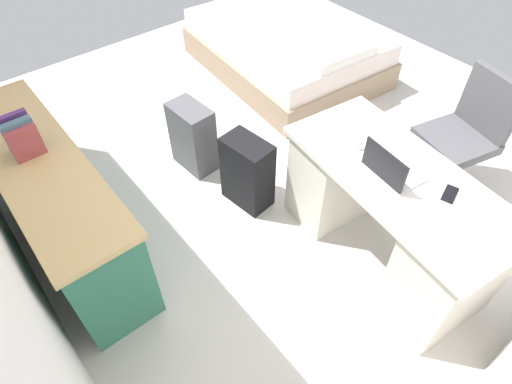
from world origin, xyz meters
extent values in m
plane|color=beige|center=(0.00, 0.00, 0.00)|extent=(5.34, 5.34, 0.00)
cube|color=silver|center=(-1.19, 0.04, 0.74)|extent=(1.51, 0.83, 0.04)
cube|color=beige|center=(-1.67, 0.10, 0.36)|extent=(0.47, 0.64, 0.72)
cube|color=beige|center=(-0.70, -0.02, 0.36)|extent=(0.47, 0.64, 0.72)
cylinder|color=black|center=(-1.07, -0.85, 0.02)|extent=(0.52, 0.52, 0.04)
cylinder|color=black|center=(-1.07, -0.85, 0.21)|extent=(0.06, 0.06, 0.42)
cube|color=#4C4C51|center=(-1.07, -0.85, 0.46)|extent=(0.56, 0.56, 0.08)
cube|color=#4C4C51|center=(-1.12, -1.04, 0.72)|extent=(0.44, 0.16, 0.44)
cube|color=#2D7056|center=(0.24, 1.63, 0.37)|extent=(1.76, 0.44, 0.75)
cube|color=tan|center=(0.24, 1.63, 0.77)|extent=(1.80, 0.48, 0.04)
cube|color=#275F49|center=(-0.16, 1.40, 0.21)|extent=(0.67, 0.01, 0.26)
cube|color=#275F49|center=(0.63, 1.40, 0.21)|extent=(0.67, 0.01, 0.26)
cube|color=gray|center=(1.00, -1.06, 0.14)|extent=(2.00, 1.54, 0.28)
cube|color=silver|center=(1.00, -1.06, 0.38)|extent=(1.94, 1.48, 0.20)
cube|color=white|center=(0.33, -1.01, 0.53)|extent=(0.53, 0.72, 0.10)
cube|color=black|center=(-0.23, 0.42, 0.28)|extent=(0.38, 0.26, 0.57)
cube|color=#4C4C51|center=(0.36, 0.51, 0.28)|extent=(0.37, 0.24, 0.57)
cube|color=#B7B7BC|center=(-1.14, 0.06, 0.76)|extent=(0.33, 0.26, 0.02)
cube|color=black|center=(-1.13, 0.17, 0.87)|extent=(0.31, 0.05, 0.19)
ellipsoid|color=white|center=(-0.89, 0.03, 0.77)|extent=(0.07, 0.11, 0.03)
cube|color=black|center=(-1.45, -0.04, 0.76)|extent=(0.10, 0.15, 0.01)
cube|color=#963C3F|center=(0.26, 1.63, 0.89)|extent=(0.04, 0.17, 0.20)
cube|color=#456276|center=(0.30, 1.63, 0.90)|extent=(0.04, 0.17, 0.23)
cube|color=teal|center=(0.34, 1.63, 0.88)|extent=(0.02, 0.17, 0.19)
cube|color=#532E6C|center=(0.38, 1.63, 0.90)|extent=(0.04, 0.17, 0.23)
cone|color=#4C7FBF|center=(0.62, 1.63, 0.84)|extent=(0.08, 0.08, 0.11)
camera|label=1|loc=(-2.02, 1.80, 2.49)|focal=30.25mm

